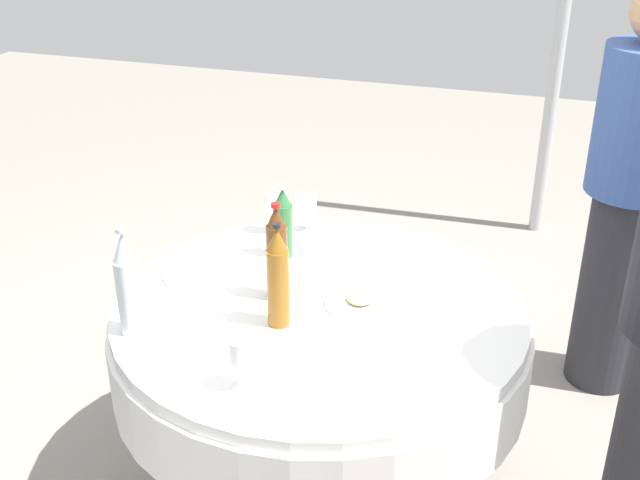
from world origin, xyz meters
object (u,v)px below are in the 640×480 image
bottle_brown_front (276,255)px  person_north (631,190)px  dining_table (320,346)px  bottle_amber_north (278,278)px  bottle_clear_mid (128,285)px  wine_glass_mid (272,204)px  wine_glass_far (306,205)px  plate_east (195,274)px  plate_west (361,301)px  wine_glass_right (240,353)px  bottle_green_rear (283,223)px

bottle_brown_front → person_north: 1.41m
dining_table → bottle_amber_north: (-0.14, 0.08, 0.30)m
bottle_clear_mid → wine_glass_mid: (0.72, -0.15, -0.04)m
bottle_brown_front → bottle_clear_mid: bottle_clear_mid is taller
person_north → bottle_brown_front: bearing=-93.9°
wine_glass_mid → bottle_brown_front: bearing=-157.7°
wine_glass_far → bottle_brown_front: bearing=-172.0°
plate_east → dining_table: bearing=-95.7°
plate_west → person_north: size_ratio=0.13×
wine_glass_mid → wine_glass_far: bearing=-64.3°
wine_glass_mid → wine_glass_right: 0.90m
bottle_brown_front → plate_west: bearing=-81.3°
plate_east → person_north: (0.92, -1.32, 0.09)m
plate_east → person_north: bearing=-55.3°
wine_glass_right → bottle_green_rear: bearing=11.6°
wine_glass_mid → wine_glass_right: wine_glass_mid is taller
plate_east → bottle_amber_north: bearing=-117.2°
wine_glass_far → person_north: person_north is taller
wine_glass_right → plate_west: bearing=-20.6°
bottle_brown_front → bottle_clear_mid: bearing=132.5°
bottle_amber_north → person_north: bearing=-41.5°
bottle_amber_north → person_north: size_ratio=0.20×
wine_glass_mid → wine_glass_right: (-0.86, -0.24, -0.00)m
wine_glass_mid → plate_west: wine_glass_mid is taller
plate_east → wine_glass_mid: bearing=-18.4°
wine_glass_far → wine_glass_right: wine_glass_right is taller
bottle_amber_north → plate_east: size_ratio=1.55×
plate_east → bottle_green_rear: bearing=-45.2°
wine_glass_far → bottle_clear_mid: bearing=161.5°
bottle_green_rear → plate_west: (-0.23, -0.33, -0.11)m
bottle_amber_north → bottle_clear_mid: (-0.16, 0.38, 0.00)m
dining_table → plate_west: plate_west is taller
bottle_clear_mid → plate_west: bearing=-59.7°
bottle_green_rear → wine_glass_mid: 0.18m
plate_east → wine_glass_right: bearing=-143.3°
wine_glass_right → person_north: bearing=-34.2°
wine_glass_far → plate_west: bearing=-143.8°
bottle_clear_mid → wine_glass_right: size_ratio=2.22×
bottle_amber_north → wine_glass_right: size_ratio=2.17×
wine_glass_mid → plate_east: 0.41m
bottle_clear_mid → wine_glass_mid: 0.73m
bottle_clear_mid → plate_east: (0.34, -0.03, -0.14)m
bottle_amber_north → wine_glass_mid: bearing=22.3°
plate_east → plate_west: bearing=-91.0°
person_north → wine_glass_mid: bearing=-112.7°
bottle_clear_mid → dining_table: bearing=-56.6°
dining_table → plate_west: (0.03, -0.12, 0.16)m
dining_table → plate_west: 0.20m
dining_table → wine_glass_mid: (0.42, 0.31, 0.26)m
plate_west → person_north: person_north is taller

